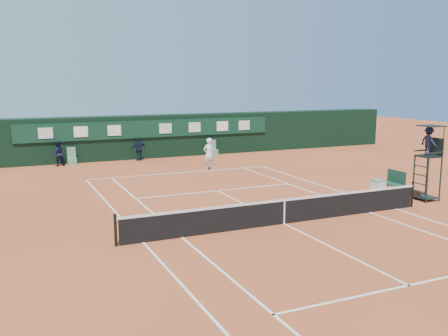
# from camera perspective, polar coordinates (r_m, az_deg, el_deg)

# --- Properties ---
(ground) EXTENTS (90.00, 90.00, 0.00)m
(ground) POSITION_cam_1_polar(r_m,az_deg,el_deg) (19.24, 6.85, -6.36)
(ground) COLOR #C1572D
(ground) RESTS_ON ground
(court_lines) EXTENTS (11.05, 23.85, 0.01)m
(court_lines) POSITION_cam_1_polar(r_m,az_deg,el_deg) (19.24, 6.85, -6.34)
(court_lines) COLOR silver
(court_lines) RESTS_ON ground
(tennis_net) EXTENTS (12.90, 0.10, 1.10)m
(tennis_net) POSITION_cam_1_polar(r_m,az_deg,el_deg) (19.11, 6.88, -4.89)
(tennis_net) COLOR black
(tennis_net) RESTS_ON ground
(back_wall) EXTENTS (40.00, 1.65, 3.00)m
(back_wall) POSITION_cam_1_polar(r_m,az_deg,el_deg) (36.05, -8.63, 3.62)
(back_wall) COLOR black
(back_wall) RESTS_ON ground
(linesman_chair_left) EXTENTS (0.55, 0.50, 1.15)m
(linesman_chair_left) POSITION_cam_1_polar(r_m,az_deg,el_deg) (33.91, -16.98, 0.88)
(linesman_chair_left) COLOR #5E8F69
(linesman_chair_left) RESTS_ON ground
(linesman_chair_right) EXTENTS (0.55, 0.50, 1.15)m
(linesman_chair_right) POSITION_cam_1_polar(r_m,az_deg,el_deg) (36.50, -1.22, 1.92)
(linesman_chair_right) COLOR #5D8E6B
(linesman_chair_right) RESTS_ON ground
(umpire_chair) EXTENTS (0.96, 0.95, 3.42)m
(umpire_chair) POSITION_cam_1_polar(r_m,az_deg,el_deg) (24.20, 22.38, 2.25)
(umpire_chair) COLOR black
(umpire_chair) RESTS_ON ground
(player_bench) EXTENTS (0.56, 1.20, 1.10)m
(player_bench) POSITION_cam_1_polar(r_m,az_deg,el_deg) (25.56, 18.86, -1.40)
(player_bench) COLOR #1A432C
(player_bench) RESTS_ON ground
(tennis_bag) EXTENTS (0.49, 0.89, 0.32)m
(tennis_bag) POSITION_cam_1_polar(r_m,az_deg,el_deg) (25.07, 20.63, -2.74)
(tennis_bag) COLOR black
(tennis_bag) RESTS_ON ground
(cooler) EXTENTS (0.57, 0.57, 0.65)m
(cooler) POSITION_cam_1_polar(r_m,az_deg,el_deg) (25.36, 17.16, -2.02)
(cooler) COLOR white
(cooler) RESTS_ON ground
(tennis_ball) EXTENTS (0.07, 0.07, 0.07)m
(tennis_ball) POSITION_cam_1_polar(r_m,az_deg,el_deg) (25.17, -4.66, -2.37)
(tennis_ball) COLOR #B0D030
(tennis_ball) RESTS_ON ground
(player) EXTENTS (0.78, 0.57, 1.97)m
(player) POSITION_cam_1_polar(r_m,az_deg,el_deg) (30.43, -1.76, 1.60)
(player) COLOR white
(player) RESTS_ON ground
(ball_kid_left) EXTENTS (0.84, 0.68, 1.62)m
(ball_kid_left) POSITION_cam_1_polar(r_m,az_deg,el_deg) (33.65, -18.45, 1.58)
(ball_kid_left) COLOR black
(ball_kid_left) RESTS_ON ground
(ball_kid_right) EXTENTS (0.99, 0.51, 1.62)m
(ball_kid_right) POSITION_cam_1_polar(r_m,az_deg,el_deg) (34.54, -9.67, 2.15)
(ball_kid_right) COLOR black
(ball_kid_right) RESTS_ON ground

